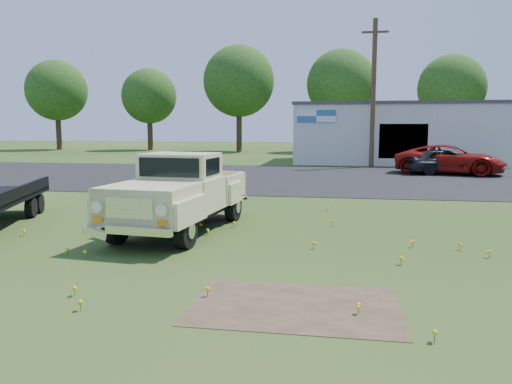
% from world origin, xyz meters
% --- Properties ---
extents(ground, '(140.00, 140.00, 0.00)m').
position_xyz_m(ground, '(0.00, 0.00, 0.00)').
color(ground, '#254215').
rests_on(ground, ground).
extents(asphalt_lot, '(90.00, 14.00, 0.02)m').
position_xyz_m(asphalt_lot, '(0.00, 15.00, 0.00)').
color(asphalt_lot, black).
rests_on(asphalt_lot, ground).
extents(dirt_patch_a, '(3.00, 2.00, 0.01)m').
position_xyz_m(dirt_patch_a, '(1.50, -3.00, 0.00)').
color(dirt_patch_a, '#453524').
rests_on(dirt_patch_a, ground).
extents(dirt_patch_b, '(2.20, 1.60, 0.01)m').
position_xyz_m(dirt_patch_b, '(-2.00, 3.50, 0.00)').
color(dirt_patch_b, '#453524').
rests_on(dirt_patch_b, ground).
extents(commercial_building, '(14.20, 8.20, 4.15)m').
position_xyz_m(commercial_building, '(6.00, 26.99, 2.10)').
color(commercial_building, beige).
rests_on(commercial_building, ground).
extents(utility_pole_mid, '(1.60, 0.30, 9.00)m').
position_xyz_m(utility_pole_mid, '(4.00, 22.00, 4.60)').
color(utility_pole_mid, '#422D1E').
rests_on(utility_pole_mid, ground).
extents(treeline_a, '(6.40, 6.40, 9.52)m').
position_xyz_m(treeline_a, '(-28.00, 40.00, 6.30)').
color(treeline_a, '#3C2A1B').
rests_on(treeline_a, ground).
extents(treeline_b, '(5.76, 5.76, 8.57)m').
position_xyz_m(treeline_b, '(-18.00, 41.00, 5.67)').
color(treeline_b, '#3C2A1B').
rests_on(treeline_b, ground).
extents(treeline_c, '(7.04, 7.04, 10.47)m').
position_xyz_m(treeline_c, '(-8.00, 39.50, 6.93)').
color(treeline_c, '#3C2A1B').
rests_on(treeline_c, ground).
extents(treeline_d, '(6.72, 6.72, 10.00)m').
position_xyz_m(treeline_d, '(2.00, 40.50, 6.62)').
color(treeline_d, '#3C2A1B').
rests_on(treeline_d, ground).
extents(treeline_e, '(6.08, 6.08, 9.04)m').
position_xyz_m(treeline_e, '(12.00, 39.00, 5.98)').
color(treeline_e, '#3C2A1B').
rests_on(treeline_e, ground).
extents(vintage_pickup_truck, '(2.59, 5.49, 1.93)m').
position_xyz_m(vintage_pickup_truck, '(-1.74, 1.70, 0.96)').
color(vintage_pickup_truck, beige).
rests_on(vintage_pickup_truck, ground).
extents(red_pickup, '(6.04, 3.93, 1.55)m').
position_xyz_m(red_pickup, '(7.84, 18.06, 0.77)').
color(red_pickup, maroon).
rests_on(red_pickup, ground).
extents(dark_sedan, '(4.35, 2.64, 1.38)m').
position_xyz_m(dark_sedan, '(7.51, 17.90, 0.69)').
color(dark_sedan, black).
rests_on(dark_sedan, ground).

